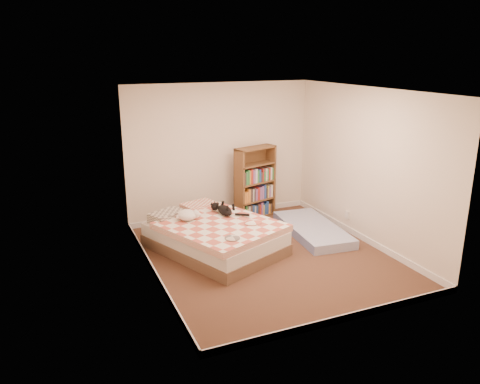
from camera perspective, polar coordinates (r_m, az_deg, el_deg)
name	(u,v)px	position (r m, az deg, el deg)	size (l,w,h in m)	color
room	(269,181)	(6.85, 3.52, 1.35)	(3.51, 4.01, 2.51)	#4C3120
bed	(214,235)	(7.40, -3.22, -5.24)	(2.07, 2.40, 0.54)	brown
bookshelf	(254,191)	(8.78, 1.78, 0.16)	(0.88, 0.49, 1.35)	#4F321B
floor_mattress	(313,229)	(8.17, 8.83, -4.52)	(0.78, 1.73, 0.16)	#7A8DCC
black_cat	(224,210)	(7.60, -1.94, -2.15)	(0.35, 0.72, 0.16)	black
white_dog	(188,215)	(7.36, -6.37, -2.80)	(0.40, 0.42, 0.16)	white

